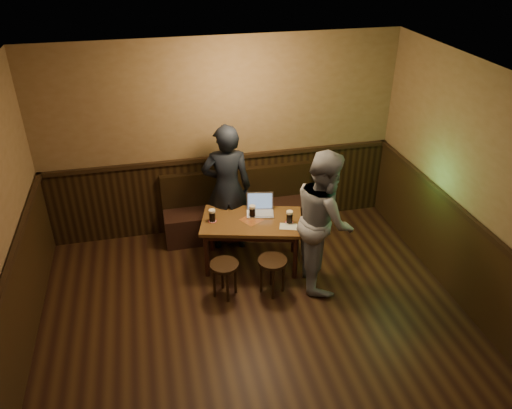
{
  "coord_description": "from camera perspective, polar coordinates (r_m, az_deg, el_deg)",
  "views": [
    {
      "loc": [
        -0.98,
        -3.42,
        4.08
      ],
      "look_at": [
        0.23,
        1.83,
        0.97
      ],
      "focal_mm": 35.0,
      "sensor_mm": 36.0,
      "label": 1
    }
  ],
  "objects": [
    {
      "name": "pub_table",
      "position": [
        6.49,
        -0.5,
        -2.45
      ],
      "size": [
        1.43,
        1.04,
        0.69
      ],
      "rotation": [
        0.0,
        0.0,
        -0.26
      ],
      "color": "brown",
      "rests_on": "ground"
    },
    {
      "name": "room",
      "position": [
        4.74,
        1.71,
        -7.44
      ],
      "size": [
        5.04,
        6.04,
        2.84
      ],
      "color": "black",
      "rests_on": "ground"
    },
    {
      "name": "laptop",
      "position": [
        6.58,
        0.47,
        -0.38
      ],
      "size": [
        0.4,
        0.35,
        0.25
      ],
      "rotation": [
        0.0,
        0.0,
        -0.2
      ],
      "color": "silver",
      "rests_on": "pub_table"
    },
    {
      "name": "stool_right",
      "position": [
        6.12,
        1.89,
        -7.06
      ],
      "size": [
        0.42,
        0.42,
        0.49
      ],
      "rotation": [
        0.0,
        0.0,
        -0.17
      ],
      "color": "black",
      "rests_on": "ground"
    },
    {
      "name": "pint_left",
      "position": [
        6.4,
        -5.03,
        -1.26
      ],
      "size": [
        0.11,
        0.11,
        0.17
      ],
      "color": "#AE152C",
      "rests_on": "pub_table"
    },
    {
      "name": "pint_right",
      "position": [
        6.36,
        3.85,
        -1.42
      ],
      "size": [
        0.11,
        0.11,
        0.17
      ],
      "color": "#AE152C",
      "rests_on": "pub_table"
    },
    {
      "name": "person_grey",
      "position": [
        6.1,
        7.77,
        -1.72
      ],
      "size": [
        0.8,
        0.96,
        1.8
      ],
      "primitive_type": "imported",
      "rotation": [
        0.0,
        0.0,
        1.43
      ],
      "color": "gray",
      "rests_on": "ground"
    },
    {
      "name": "person_suit",
      "position": [
        6.72,
        -3.34,
        1.84
      ],
      "size": [
        0.71,
        0.5,
        1.83
      ],
      "primitive_type": "imported",
      "rotation": [
        0.0,
        0.0,
        3.04
      ],
      "color": "black",
      "rests_on": "ground"
    },
    {
      "name": "stool_left",
      "position": [
        6.09,
        -3.62,
        -7.48
      ],
      "size": [
        0.38,
        0.38,
        0.47
      ],
      "rotation": [
        0.0,
        0.0,
        0.08
      ],
      "color": "black",
      "rests_on": "ground"
    },
    {
      "name": "pint_mid",
      "position": [
        6.46,
        -0.42,
        -0.78
      ],
      "size": [
        0.11,
        0.11,
        0.17
      ],
      "color": "#AE152C",
      "rests_on": "pub_table"
    },
    {
      "name": "menu",
      "position": [
        6.32,
        3.72,
        -2.53
      ],
      "size": [
        0.26,
        0.21,
        0.0
      ],
      "primitive_type": "cube",
      "rotation": [
        0.0,
        0.0,
        -0.33
      ],
      "color": "silver",
      "rests_on": "pub_table"
    },
    {
      "name": "bench",
      "position": [
        7.32,
        -1.86,
        -1.01
      ],
      "size": [
        2.2,
        0.5,
        0.95
      ],
      "color": "black",
      "rests_on": "ground"
    }
  ]
}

